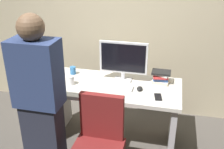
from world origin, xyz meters
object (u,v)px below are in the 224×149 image
(person_at_desk, at_px, (40,105))
(cup_near_keyboard, at_px, (71,80))
(keyboard, at_px, (113,87))
(mouse, at_px, (140,89))
(cup_by_monitor, at_px, (73,70))
(cell_phone, at_px, (158,97))
(desk, at_px, (113,102))
(monitor, at_px, (123,59))
(book_stack, at_px, (161,77))

(person_at_desk, bearing_deg, cup_near_keyboard, 88.44)
(keyboard, distance_m, cup_near_keyboard, 0.48)
(mouse, bearing_deg, cup_by_monitor, 164.74)
(cup_by_monitor, xyz_separation_m, cell_phone, (1.05, -0.35, -0.04))
(keyboard, relative_size, mouse, 4.30)
(cup_by_monitor, bearing_deg, cell_phone, -18.29)
(desk, distance_m, person_at_desk, 0.95)
(person_at_desk, distance_m, cup_by_monitor, 0.94)
(desk, bearing_deg, cell_phone, -18.03)
(monitor, distance_m, keyboard, 0.33)
(mouse, height_order, cell_phone, mouse)
(person_at_desk, bearing_deg, keyboard, 54.75)
(mouse, relative_size, cell_phone, 0.69)
(desk, distance_m, mouse, 0.39)
(desk, height_order, person_at_desk, person_at_desk)
(monitor, bearing_deg, cup_by_monitor, 177.46)
(keyboard, height_order, mouse, mouse)
(keyboard, bearing_deg, monitor, 74.41)
(desk, relative_size, cell_phone, 10.33)
(keyboard, xyz_separation_m, cup_by_monitor, (-0.56, 0.24, 0.04))
(book_stack, bearing_deg, monitor, -175.21)
(person_at_desk, xyz_separation_m, cup_near_keyboard, (0.02, 0.66, -0.07))
(person_at_desk, xyz_separation_m, book_stack, (0.98, 0.95, -0.05))
(desk, xyz_separation_m, cell_phone, (0.51, -0.17, 0.22))
(desk, relative_size, book_stack, 7.11)
(monitor, xyz_separation_m, keyboard, (-0.06, -0.22, -0.25))
(cup_by_monitor, distance_m, book_stack, 1.05)
(desk, distance_m, cup_near_keyboard, 0.54)
(desk, height_order, cell_phone, cell_phone)
(desk, bearing_deg, cup_near_keyboard, -168.40)
(person_at_desk, height_order, cell_phone, person_at_desk)
(cup_by_monitor, bearing_deg, mouse, -15.26)
(person_at_desk, relative_size, book_stack, 7.83)
(desk, relative_size, monitor, 2.75)
(person_at_desk, distance_m, cell_phone, 1.15)
(monitor, bearing_deg, cell_phone, -36.77)
(cell_phone, bearing_deg, person_at_desk, -158.86)
(desk, bearing_deg, book_stack, 20.51)
(cup_by_monitor, bearing_deg, desk, -18.54)
(mouse, distance_m, book_stack, 0.32)
(cup_near_keyboard, height_order, cell_phone, cup_near_keyboard)
(monitor, bearing_deg, mouse, -42.37)
(keyboard, distance_m, cell_phone, 0.50)
(cup_near_keyboard, bearing_deg, person_at_desk, -91.56)
(book_stack, xyz_separation_m, cell_phone, (0.00, -0.35, -0.07))
(mouse, bearing_deg, desk, 170.85)
(desk, relative_size, cup_by_monitor, 15.82)
(keyboard, height_order, book_stack, book_stack)
(cup_by_monitor, relative_size, cell_phone, 0.65)
(keyboard, height_order, cell_phone, keyboard)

